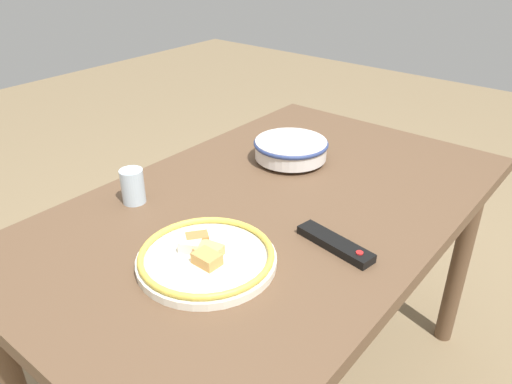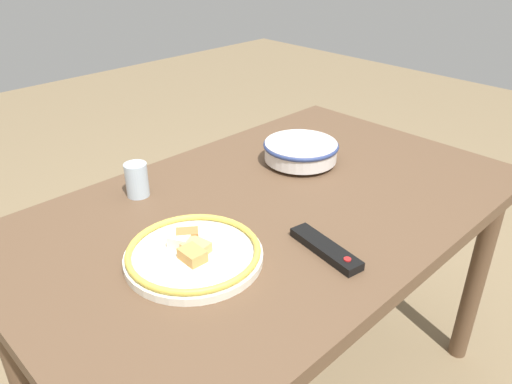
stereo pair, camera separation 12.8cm
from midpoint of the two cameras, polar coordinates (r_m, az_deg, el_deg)
name	(u,v)px [view 2 (the right image)]	position (r m, az deg, el deg)	size (l,w,h in m)	color
dining_table	(272,230)	(1.35, 4.57, -4.41)	(1.37, 0.84, 0.73)	brown
noodle_bowl	(301,151)	(1.51, 7.56, 4.65)	(0.23, 0.23, 0.07)	silver
food_plate	(193,253)	(1.08, -3.80, -7.12)	(0.30, 0.30, 0.04)	silver
tv_remote	(325,249)	(1.13, 11.21, -6.46)	(0.08, 0.20, 0.02)	black
drinking_glass	(137,180)	(1.34, -10.83, 1.31)	(0.06, 0.06, 0.09)	silver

